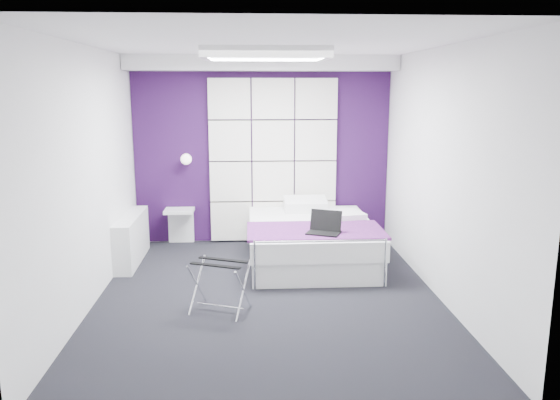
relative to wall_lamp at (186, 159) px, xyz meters
name	(u,v)px	position (x,y,z in m)	size (l,w,h in m)	color
floor	(268,296)	(1.05, -2.06, -1.22)	(4.40, 4.40, 0.00)	black
ceiling	(267,44)	(1.05, -2.06, 1.38)	(4.40, 4.40, 0.00)	white
wall_back	(262,151)	(1.05, 0.14, 0.08)	(3.60, 3.60, 0.00)	white
wall_left	(88,178)	(-0.75, -2.06, 0.08)	(4.40, 4.40, 0.00)	white
wall_right	(441,174)	(2.85, -2.06, 0.08)	(4.40, 4.40, 0.00)	white
accent_wall	(262,151)	(1.05, 0.13, 0.08)	(3.58, 0.02, 2.58)	#2A0D39
soffit	(262,63)	(1.05, -0.11, 1.28)	(3.58, 0.50, 0.20)	white
headboard	(273,161)	(1.20, 0.08, -0.05)	(1.80, 0.08, 2.30)	white
skylight	(265,53)	(1.05, -1.46, 1.33)	(1.36, 0.86, 0.12)	white
wall_lamp	(186,159)	(0.00, 0.00, 0.00)	(0.15, 0.15, 0.15)	white
radiator	(132,239)	(-0.64, -0.76, -0.92)	(0.22, 1.20, 0.60)	white
bed	(310,240)	(1.63, -0.89, -0.93)	(1.60, 1.93, 0.68)	white
nightstand	(179,211)	(-0.12, -0.04, -0.73)	(0.40, 0.31, 0.04)	white
luggage_rack	(220,287)	(0.56, -2.42, -0.96)	(0.52, 0.38, 0.51)	silver
laptop	(323,228)	(1.70, -1.50, -0.62)	(0.37, 0.26, 0.26)	black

